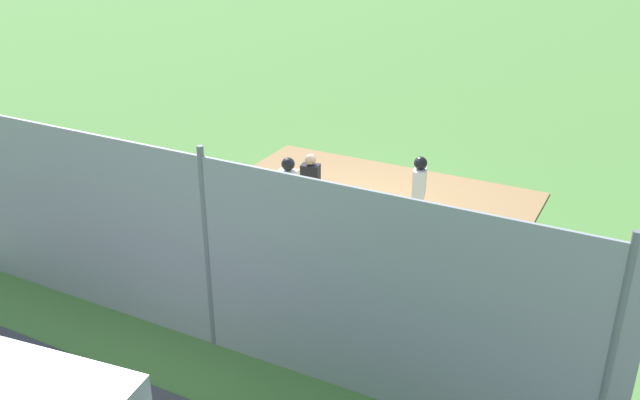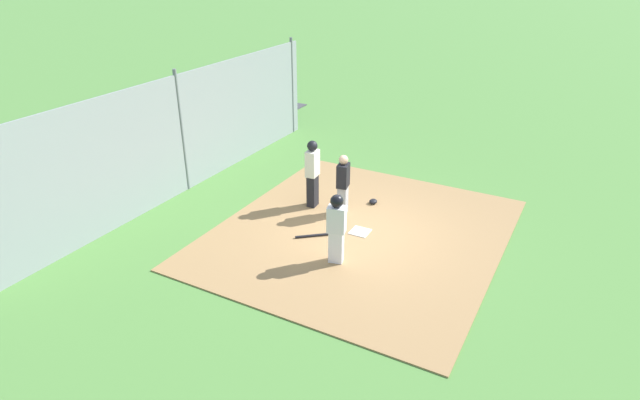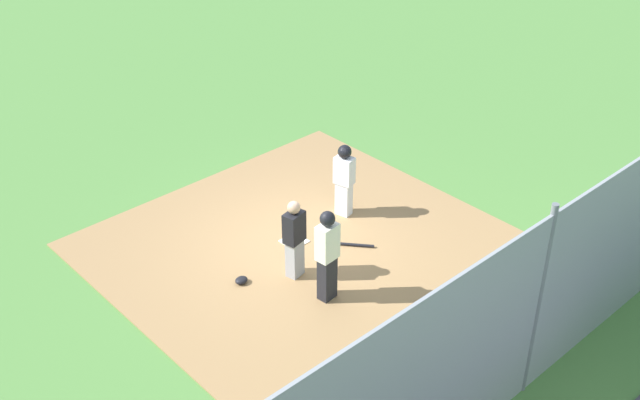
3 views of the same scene
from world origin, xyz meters
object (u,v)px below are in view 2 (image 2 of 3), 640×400
baseball_bat (312,236)px  parked_car_dark (197,102)px  catcher (343,184)px  parked_car_white (112,145)px  parked_car_green (28,177)px  runner (336,225)px  home_plate (360,232)px  umpire (312,172)px  catcher_mask (373,201)px

baseball_bat → parked_car_dark: (-6.13, -8.62, 0.55)m
catcher → parked_car_dark: (-4.70, -8.71, -0.23)m
parked_car_dark → parked_car_white: 5.13m
parked_car_green → parked_car_dark: bearing=178.5°
catcher → parked_car_dark: size_ratio=0.37×
runner → parked_car_dark: 11.77m
home_plate → umpire: size_ratio=0.25×
catcher_mask → parked_car_dark: (-3.82, -9.18, 0.52)m
home_plate → parked_car_white: bearing=-92.2°
runner → catcher_mask: size_ratio=6.60×
umpire → baseball_bat: (1.45, 0.79, -0.92)m
runner → baseball_bat: (-0.67, -0.97, -0.86)m
umpire → parked_car_dark: size_ratio=0.42×
home_plate → umpire: (-0.70, -1.69, 0.94)m
home_plate → parked_car_white: parked_car_white is taller
home_plate → parked_car_green: bearing=-74.0°
home_plate → catcher_mask: size_ratio=1.83×
baseball_bat → catcher: bearing=47.0°
catcher → catcher_mask: bearing=50.6°
parked_car_white → parked_car_green: same height
runner → catcher_mask: 3.12m
catcher → umpire: umpire is taller
baseball_bat → parked_car_dark: size_ratio=0.19×
catcher_mask → parked_car_dark: bearing=-112.6°
parked_car_dark → parked_car_white: size_ratio=0.97×
catcher → parked_car_white: 7.80m
parked_car_green → home_plate: bearing=97.9°
home_plate → catcher: bearing=-130.1°
catcher → home_plate: bearing=-51.7°
home_plate → runner: bearing=3.0°
home_plate → parked_car_green: size_ratio=0.10×
catcher → parked_car_white: (0.35, -7.79, -0.23)m
catcher → umpire: size_ratio=0.88×
catcher → baseball_bat: 1.63m
home_plate → parked_car_green: (2.48, -8.62, 0.57)m
parked_car_dark → parked_car_green: bearing=-172.4°
umpire → baseball_bat: bearing=-66.6°
home_plate → parked_car_dark: (-5.39, -9.52, 0.57)m
baseball_bat → catcher_mask: size_ratio=3.29×
umpire → catcher_mask: umpire is taller
runner → parked_car_white: bearing=64.8°
runner → parked_car_green: 8.77m
catcher → parked_car_green: catcher is taller
runner → baseball_bat: size_ratio=2.00×
umpire → parked_car_green: umpire is taller
baseball_bat → parked_car_white: 7.80m
home_plate → parked_car_dark: 10.95m
baseball_bat → parked_car_white: bearing=132.5°
runner → parked_car_green: (1.06, -8.70, -0.31)m
catcher → runner: runner is taller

